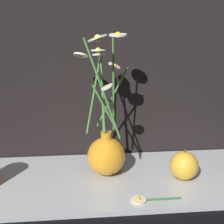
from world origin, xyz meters
name	(u,v)px	position (x,y,z in m)	size (l,w,h in m)	color
ground_plane	(114,181)	(0.00, 0.00, 0.00)	(6.00, 6.00, 0.00)	black
shelf	(114,179)	(0.00, 0.00, 0.01)	(0.81, 0.32, 0.01)	#B2B7BC
vase_with_flowers	(106,149)	(-0.02, 0.02, 0.08)	(0.15, 0.21, 0.38)	orange
orange_fruit	(184,166)	(0.18, -0.03, 0.05)	(0.08, 0.08, 0.08)	gold
loose_daisy	(145,200)	(0.06, -0.12, 0.02)	(0.12, 0.04, 0.01)	#336B2D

